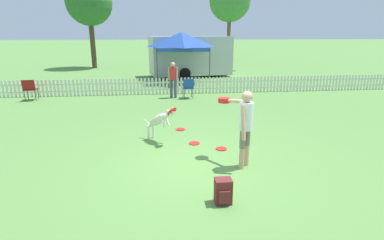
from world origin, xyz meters
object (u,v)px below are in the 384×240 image
(equipment_trailer, at_px, (190,56))
(tree_right_grove, at_px, (89,3))
(handler_person, at_px, (244,119))
(spectator_standing, at_px, (173,77))
(backpack_on_grass, at_px, (223,191))
(frisbee_near_dog, at_px, (180,129))
(frisbee_near_handler, at_px, (221,149))
(folding_chair_blue_left, at_px, (188,87))
(canopy_tent_main, at_px, (181,41))
(tree_left_grove, at_px, (230,1))
(frisbee_midfield, at_px, (194,143))
(folding_chair_center, at_px, (30,88))
(leaping_dog, at_px, (160,119))

(equipment_trailer, bearing_deg, tree_right_grove, 132.89)
(handler_person, bearing_deg, spectator_standing, 53.51)
(backpack_on_grass, bearing_deg, equipment_trailer, 85.94)
(frisbee_near_dog, height_order, backpack_on_grass, backpack_on_grass)
(frisbee_near_handler, xyz_separation_m, folding_chair_blue_left, (-0.21, 5.87, 0.51))
(spectator_standing, distance_m, equipment_trailer, 6.68)
(canopy_tent_main, bearing_deg, frisbee_near_dog, -94.82)
(backpack_on_grass, height_order, spectator_standing, spectator_standing)
(backpack_on_grass, distance_m, tree_left_grove, 27.78)
(frisbee_midfield, xyz_separation_m, folding_chair_center, (-6.12, 5.74, 0.52))
(backpack_on_grass, xyz_separation_m, equipment_trailer, (1.06, 14.95, 1.11))
(equipment_trailer, relative_size, tree_right_grove, 0.89)
(leaping_dog, height_order, backpack_on_grass, leaping_dog)
(folding_chair_blue_left, relative_size, equipment_trailer, 0.15)
(frisbee_near_dog, height_order, equipment_trailer, equipment_trailer)
(frisbee_near_dog, distance_m, tree_left_grove, 24.19)
(leaping_dog, xyz_separation_m, backpack_on_grass, (0.99, -3.03, -0.39))
(equipment_trailer, bearing_deg, canopy_tent_main, -117.75)
(folding_chair_blue_left, relative_size, canopy_tent_main, 0.31)
(leaping_dog, bearing_deg, handler_person, 90.44)
(frisbee_near_dog, relative_size, folding_chair_blue_left, 0.31)
(frisbee_midfield, relative_size, equipment_trailer, 0.05)
(backpack_on_grass, relative_size, canopy_tent_main, 0.15)
(leaping_dog, bearing_deg, tree_left_grove, -152.16)
(frisbee_near_handler, height_order, tree_left_grove, tree_left_grove)
(handler_person, distance_m, frisbee_near_dog, 2.98)
(tree_left_grove, bearing_deg, handler_person, -102.41)
(frisbee_midfield, distance_m, tree_left_grove, 25.21)
(folding_chair_blue_left, height_order, spectator_standing, spectator_standing)
(canopy_tent_main, height_order, spectator_standing, canopy_tent_main)
(equipment_trailer, bearing_deg, backpack_on_grass, -102.95)
(canopy_tent_main, xyz_separation_m, equipment_trailer, (0.72, 2.10, -0.93))
(folding_chair_blue_left, bearing_deg, tree_right_grove, -66.66)
(spectator_standing, distance_m, tree_left_grove, 19.82)
(canopy_tent_main, height_order, tree_left_grove, tree_left_grove)
(leaping_dog, xyz_separation_m, frisbee_near_dog, (0.59, 0.92, -0.59))
(folding_chair_center, height_order, spectator_standing, spectator_standing)
(frisbee_near_dog, distance_m, frisbee_midfield, 1.20)
(handler_person, distance_m, folding_chair_blue_left, 6.87)
(frisbee_near_dog, bearing_deg, equipment_trailer, 82.40)
(canopy_tent_main, bearing_deg, handler_person, -88.26)
(spectator_standing, bearing_deg, tree_right_grove, -49.63)
(backpack_on_grass, bearing_deg, tree_left_grove, 76.78)
(backpack_on_grass, relative_size, folding_chair_blue_left, 0.49)
(equipment_trailer, relative_size, tree_left_grove, 0.76)
(frisbee_near_handler, height_order, canopy_tent_main, canopy_tent_main)
(handler_person, bearing_deg, backpack_on_grass, -161.84)
(handler_person, xyz_separation_m, frisbee_near_handler, (-0.23, 0.96, -1.01))
(frisbee_midfield, height_order, spectator_standing, spectator_standing)
(folding_chair_blue_left, distance_m, tree_left_grove, 19.94)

